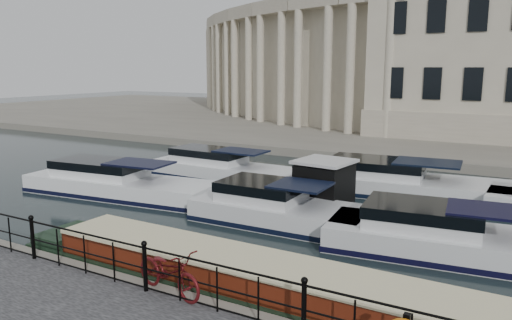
% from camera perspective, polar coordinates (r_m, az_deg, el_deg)
% --- Properties ---
extents(ground_plane, '(160.00, 160.00, 0.00)m').
position_cam_1_polar(ground_plane, '(14.03, -6.01, -13.27)').
color(ground_plane, black).
rests_on(ground_plane, ground).
extents(far_bank, '(120.00, 42.00, 0.55)m').
position_cam_1_polar(far_bank, '(50.22, 21.08, 3.71)').
color(far_bank, '#6B665B').
rests_on(far_bank, ground_plane).
extents(railing, '(24.14, 0.14, 1.22)m').
position_cam_1_polar(railing, '(11.97, -12.58, -11.56)').
color(railing, black).
rests_on(railing, near_quay).
extents(civic_building, '(53.55, 31.84, 16.85)m').
position_cam_1_polar(civic_building, '(45.89, 19.52, 11.70)').
color(civic_building, '#ADA38C').
rests_on(civic_building, far_bank).
extents(bicycle, '(2.19, 1.13, 1.10)m').
position_cam_1_polar(bicycle, '(11.75, -9.92, -12.42)').
color(bicycle, '#4F0E10').
rests_on(bicycle, near_quay).
extents(narrowboat, '(14.65, 2.06, 1.54)m').
position_cam_1_polar(narrowboat, '(12.29, 0.11, -14.95)').
color(narrowboat, black).
rests_on(narrowboat, ground_plane).
extents(harbour_hut, '(3.00, 2.59, 2.17)m').
position_cam_1_polar(harbour_hut, '(19.80, 7.77, -3.27)').
color(harbour_hut, '#6B665B').
rests_on(harbour_hut, ground_plane).
extents(cabin_cruisers, '(25.72, 10.44, 1.99)m').
position_cam_1_polar(cabin_cruisers, '(20.91, 6.73, -4.16)').
color(cabin_cruisers, white).
rests_on(cabin_cruisers, ground_plane).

